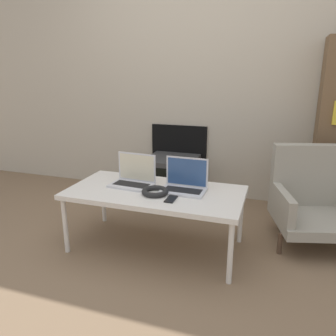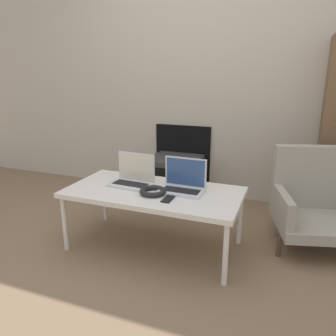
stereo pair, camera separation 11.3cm
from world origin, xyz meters
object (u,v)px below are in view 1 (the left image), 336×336
Objects in this scene: headphones at (155,191)px; armchair at (318,197)px; laptop_left at (134,178)px; laptop_right at (185,183)px; phone at (171,199)px; tv at (172,179)px.

armchair reaches higher than headphones.
laptop_right is at bearing 4.33° from laptop_left.
phone is at bearing -24.41° from laptop_left.
phone is 0.26× the size of tv.
headphones is at bearing -26.64° from laptop_left.
armchair is (1.36, -0.45, 0.13)m from tv.
laptop_left reaches higher than phone.
headphones is at bearing -141.55° from laptop_right.
tv is at bearing 101.44° from headphones.
laptop_left is 1.47m from armchair.
laptop_left reaches higher than headphones.
armchair is at bearing 23.19° from laptop_left.
headphones is at bearing 155.09° from phone.
tv is 0.63× the size of armchair.
laptop_right is 1.09m from armchair.
armchair is at bearing -18.41° from tv.
laptop_right is 0.21m from phone.
phone is 0.17× the size of armchair.
laptop_left is 0.41m from laptop_right.
phone is (0.14, -0.07, -0.01)m from headphones.
phone is at bearing -99.55° from laptop_right.
headphones is 0.24× the size of armchair.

